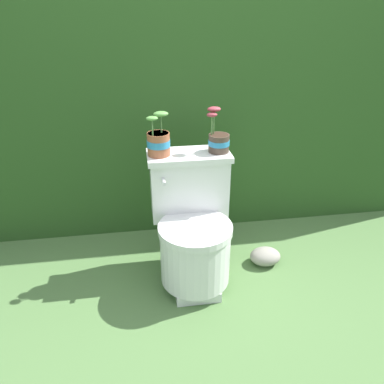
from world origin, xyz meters
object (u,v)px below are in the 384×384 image
at_px(potted_plant_midleft, 218,140).
at_px(potted_plant_left, 159,141).
at_px(toilet, 193,228).
at_px(garden_stone, 265,256).

bearing_deg(potted_plant_midleft, potted_plant_left, -179.63).
distance_m(toilet, potted_plant_left, 0.49).
bearing_deg(garden_stone, potted_plant_midleft, 163.03).
xyz_separation_m(potted_plant_left, garden_stone, (0.59, -0.09, -0.71)).
bearing_deg(potted_plant_midleft, toilet, -138.32).
relative_size(toilet, potted_plant_midleft, 2.97).
xyz_separation_m(toilet, potted_plant_left, (-0.15, 0.13, 0.44)).
bearing_deg(potted_plant_left, toilet, -41.26).
bearing_deg(toilet, potted_plant_midleft, 41.68).
distance_m(toilet, potted_plant_midleft, 0.48).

